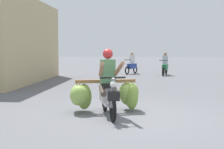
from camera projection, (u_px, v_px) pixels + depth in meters
ground_plane at (127, 116)px, 7.19m from camera, size 120.00×120.00×0.00m
motorbike_main_loaded at (104, 93)px, 7.60m from camera, size 1.81×1.95×1.58m
motorbike_distant_ahead_left at (132, 65)px, 19.72m from camera, size 0.85×1.48×1.40m
motorbike_distant_ahead_right at (165, 66)px, 18.61m from camera, size 0.62×1.59×1.40m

